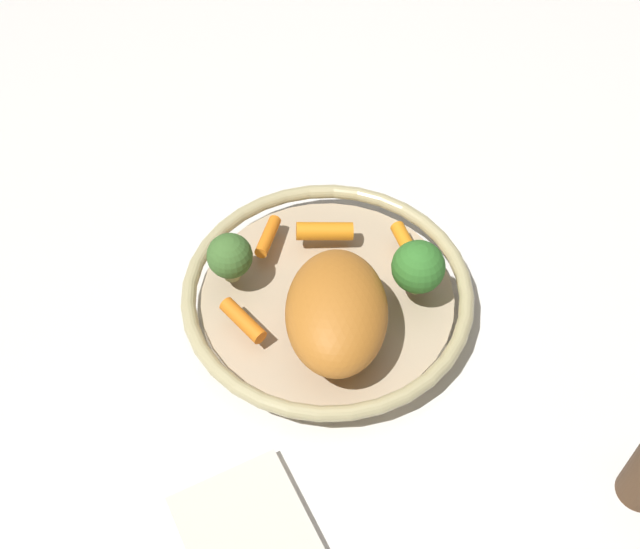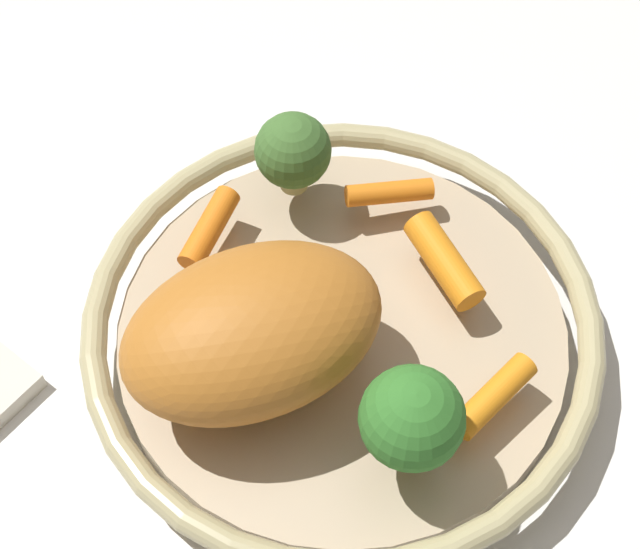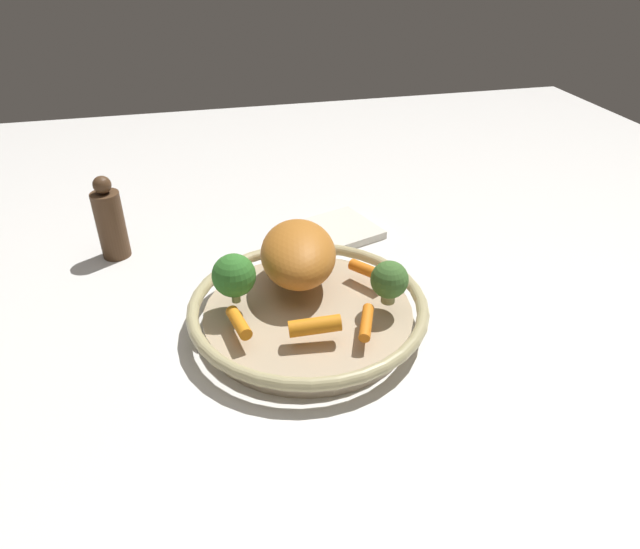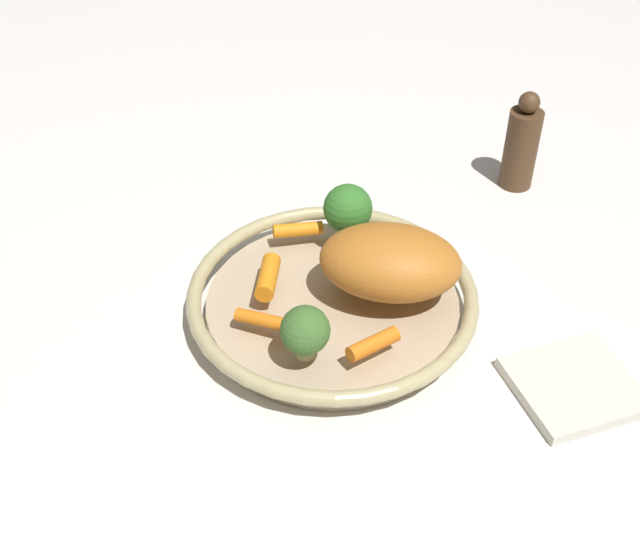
{
  "view_description": "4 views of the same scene",
  "coord_description": "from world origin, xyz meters",
  "px_view_note": "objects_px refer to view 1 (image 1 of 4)",
  "views": [
    {
      "loc": [
        0.09,
        0.55,
        0.77
      ],
      "look_at": [
        0.01,
        -0.01,
        0.06
      ],
      "focal_mm": 45.22,
      "sensor_mm": 36.0,
      "label": 1
    },
    {
      "loc": [
        -0.26,
        0.19,
        0.57
      ],
      "look_at": [
        0.01,
        0.01,
        0.08
      ],
      "focal_mm": 55.0,
      "sensor_mm": 36.0,
      "label": 2
    },
    {
      "loc": [
        -0.13,
        -0.63,
        0.49
      ],
      "look_at": [
        0.02,
        -0.0,
        0.08
      ],
      "focal_mm": 31.7,
      "sensor_mm": 36.0,
      "label": 3
    },
    {
      "loc": [
        0.69,
        -0.02,
        0.65
      ],
      "look_at": [
        0.0,
        -0.01,
        0.07
      ],
      "focal_mm": 45.37,
      "sensor_mm": 36.0,
      "label": 4
    }
  ],
  "objects_px": {
    "roast_chicken_piece": "(337,311)",
    "broccoli_floret_mid": "(230,256)",
    "baby_carrot_left": "(268,236)",
    "serving_bowl": "(327,297)",
    "broccoli_floret_small": "(418,267)",
    "baby_carrot_near_rim": "(243,320)",
    "dish_towel": "(246,530)",
    "baby_carrot_back": "(325,231)",
    "baby_carrot_center": "(407,245)"
  },
  "relations": [
    {
      "from": "roast_chicken_piece",
      "to": "broccoli_floret_mid",
      "type": "relative_size",
      "value": 2.57
    },
    {
      "from": "roast_chicken_piece",
      "to": "baby_carrot_left",
      "type": "height_order",
      "value": "roast_chicken_piece"
    },
    {
      "from": "baby_carrot_left",
      "to": "serving_bowl",
      "type": "bearing_deg",
      "value": 127.59
    },
    {
      "from": "serving_bowl",
      "to": "broccoli_floret_small",
      "type": "bearing_deg",
      "value": 168.5
    },
    {
      "from": "serving_bowl",
      "to": "baby_carrot_near_rim",
      "type": "xyz_separation_m",
      "value": [
        0.1,
        0.04,
        0.03
      ]
    },
    {
      "from": "broccoli_floret_mid",
      "to": "dish_towel",
      "type": "height_order",
      "value": "broccoli_floret_mid"
    },
    {
      "from": "roast_chicken_piece",
      "to": "dish_towel",
      "type": "distance_m",
      "value": 0.24
    },
    {
      "from": "roast_chicken_piece",
      "to": "baby_carrot_back",
      "type": "height_order",
      "value": "roast_chicken_piece"
    },
    {
      "from": "baby_carrot_near_rim",
      "to": "broccoli_floret_small",
      "type": "distance_m",
      "value": 0.2
    },
    {
      "from": "baby_carrot_back",
      "to": "dish_towel",
      "type": "xyz_separation_m",
      "value": [
        0.12,
        0.33,
        -0.05
      ]
    },
    {
      "from": "baby_carrot_back",
      "to": "broccoli_floret_small",
      "type": "height_order",
      "value": "broccoli_floret_small"
    },
    {
      "from": "serving_bowl",
      "to": "baby_carrot_center",
      "type": "bearing_deg",
      "value": -157.76
    },
    {
      "from": "roast_chicken_piece",
      "to": "baby_carrot_center",
      "type": "xyz_separation_m",
      "value": [
        -0.1,
        -0.1,
        -0.03
      ]
    },
    {
      "from": "roast_chicken_piece",
      "to": "dish_towel",
      "type": "bearing_deg",
      "value": 58.39
    },
    {
      "from": "baby_carrot_back",
      "to": "baby_carrot_near_rim",
      "type": "relative_size",
      "value": 1.11
    },
    {
      "from": "serving_bowl",
      "to": "broccoli_floret_mid",
      "type": "xyz_separation_m",
      "value": [
        0.11,
        -0.03,
        0.06
      ]
    },
    {
      "from": "serving_bowl",
      "to": "baby_carrot_back",
      "type": "relative_size",
      "value": 5.01
    },
    {
      "from": "baby_carrot_left",
      "to": "broccoli_floret_small",
      "type": "distance_m",
      "value": 0.19
    },
    {
      "from": "serving_bowl",
      "to": "roast_chicken_piece",
      "type": "distance_m",
      "value": 0.09
    },
    {
      "from": "roast_chicken_piece",
      "to": "baby_carrot_back",
      "type": "relative_size",
      "value": 2.37
    },
    {
      "from": "dish_towel",
      "to": "broccoli_floret_small",
      "type": "bearing_deg",
      "value": -132.32
    },
    {
      "from": "baby_carrot_center",
      "to": "dish_towel",
      "type": "xyz_separation_m",
      "value": [
        0.22,
        0.3,
        -0.05
      ]
    },
    {
      "from": "roast_chicken_piece",
      "to": "baby_carrot_back",
      "type": "xyz_separation_m",
      "value": [
        -0.01,
        -0.14,
        -0.03
      ]
    },
    {
      "from": "baby_carrot_left",
      "to": "baby_carrot_center",
      "type": "height_order",
      "value": "same"
    },
    {
      "from": "baby_carrot_left",
      "to": "baby_carrot_center",
      "type": "bearing_deg",
      "value": 166.99
    },
    {
      "from": "roast_chicken_piece",
      "to": "baby_carrot_left",
      "type": "relative_size",
      "value": 2.66
    },
    {
      "from": "baby_carrot_left",
      "to": "baby_carrot_near_rim",
      "type": "xyz_separation_m",
      "value": [
        0.04,
        0.12,
        0.0
      ]
    },
    {
      "from": "baby_carrot_back",
      "to": "baby_carrot_near_rim",
      "type": "height_order",
      "value": "baby_carrot_back"
    },
    {
      "from": "baby_carrot_left",
      "to": "dish_towel",
      "type": "relative_size",
      "value": 0.48
    },
    {
      "from": "serving_bowl",
      "to": "dish_towel",
      "type": "bearing_deg",
      "value": 65.32
    },
    {
      "from": "baby_carrot_back",
      "to": "dish_towel",
      "type": "relative_size",
      "value": 0.54
    },
    {
      "from": "baby_carrot_back",
      "to": "baby_carrot_center",
      "type": "xyz_separation_m",
      "value": [
        -0.09,
        0.03,
        -0.0
      ]
    },
    {
      "from": "serving_bowl",
      "to": "broccoli_floret_mid",
      "type": "bearing_deg",
      "value": -15.77
    },
    {
      "from": "roast_chicken_piece",
      "to": "broccoli_floret_mid",
      "type": "bearing_deg",
      "value": -41.33
    },
    {
      "from": "serving_bowl",
      "to": "dish_towel",
      "type": "distance_m",
      "value": 0.28
    },
    {
      "from": "baby_carrot_left",
      "to": "broccoli_floret_mid",
      "type": "distance_m",
      "value": 0.07
    },
    {
      "from": "roast_chicken_piece",
      "to": "broccoli_floret_small",
      "type": "distance_m",
      "value": 0.11
    },
    {
      "from": "baby_carrot_back",
      "to": "serving_bowl",
      "type": "bearing_deg",
      "value": 84.4
    },
    {
      "from": "baby_carrot_left",
      "to": "baby_carrot_near_rim",
      "type": "distance_m",
      "value": 0.12
    },
    {
      "from": "broccoli_floret_mid",
      "to": "baby_carrot_back",
      "type": "bearing_deg",
      "value": -158.95
    },
    {
      "from": "serving_bowl",
      "to": "dish_towel",
      "type": "relative_size",
      "value": 2.7
    },
    {
      "from": "baby_carrot_back",
      "to": "dish_towel",
      "type": "height_order",
      "value": "baby_carrot_back"
    },
    {
      "from": "dish_towel",
      "to": "serving_bowl",
      "type": "bearing_deg",
      "value": -114.68
    },
    {
      "from": "baby_carrot_back",
      "to": "baby_carrot_near_rim",
      "type": "xyz_separation_m",
      "value": [
        0.11,
        0.11,
        -0.0
      ]
    },
    {
      "from": "serving_bowl",
      "to": "baby_carrot_left",
      "type": "distance_m",
      "value": 0.1
    },
    {
      "from": "serving_bowl",
      "to": "roast_chicken_piece",
      "type": "bearing_deg",
      "value": 90.43
    },
    {
      "from": "baby_carrot_center",
      "to": "baby_carrot_near_rim",
      "type": "bearing_deg",
      "value": 22.23
    },
    {
      "from": "broccoli_floret_mid",
      "to": "dish_towel",
      "type": "bearing_deg",
      "value": 87.77
    },
    {
      "from": "baby_carrot_center",
      "to": "dish_towel",
      "type": "bearing_deg",
      "value": 53.72
    },
    {
      "from": "broccoli_floret_mid",
      "to": "dish_towel",
      "type": "distance_m",
      "value": 0.29
    }
  ]
}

